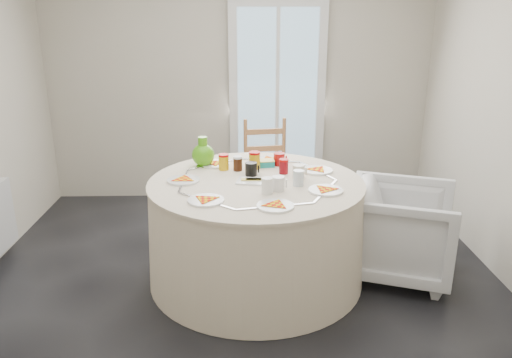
{
  "coord_description": "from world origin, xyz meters",
  "views": [
    {
      "loc": [
        0.03,
        -3.27,
        1.95
      ],
      "look_at": [
        0.13,
        0.16,
        0.8
      ],
      "focal_mm": 35.0,
      "sensor_mm": 36.0,
      "label": 1
    }
  ],
  "objects_px": {
    "table": "(256,232)",
    "green_pitcher": "(203,156)",
    "armchair": "(401,227)",
    "wooden_chair": "(268,175)"
  },
  "relations": [
    {
      "from": "wooden_chair",
      "to": "armchair",
      "type": "height_order",
      "value": "wooden_chair"
    },
    {
      "from": "wooden_chair",
      "to": "armchair",
      "type": "bearing_deg",
      "value": -55.48
    },
    {
      "from": "table",
      "to": "green_pitcher",
      "type": "height_order",
      "value": "green_pitcher"
    },
    {
      "from": "table",
      "to": "green_pitcher",
      "type": "distance_m",
      "value": 0.75
    },
    {
      "from": "table",
      "to": "green_pitcher",
      "type": "bearing_deg",
      "value": 136.43
    },
    {
      "from": "table",
      "to": "wooden_chair",
      "type": "relative_size",
      "value": 1.63
    },
    {
      "from": "table",
      "to": "armchair",
      "type": "xyz_separation_m",
      "value": [
        1.11,
        0.03,
        0.02
      ]
    },
    {
      "from": "table",
      "to": "green_pitcher",
      "type": "xyz_separation_m",
      "value": [
        -0.41,
        0.39,
        0.49
      ]
    },
    {
      "from": "wooden_chair",
      "to": "armchair",
      "type": "xyz_separation_m",
      "value": [
        0.96,
        -1.07,
        -0.08
      ]
    },
    {
      "from": "wooden_chair",
      "to": "green_pitcher",
      "type": "distance_m",
      "value": 0.98
    }
  ]
}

